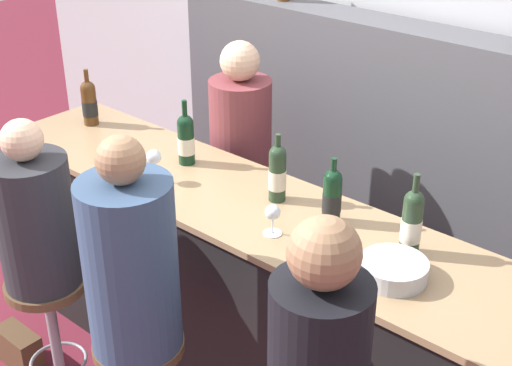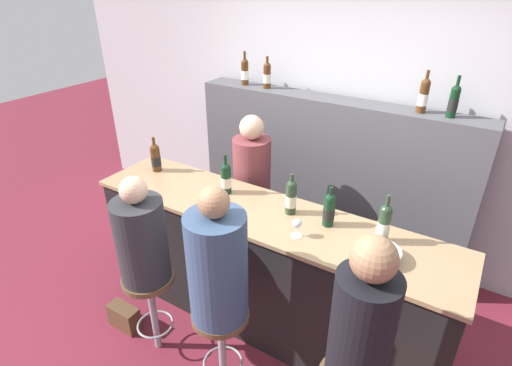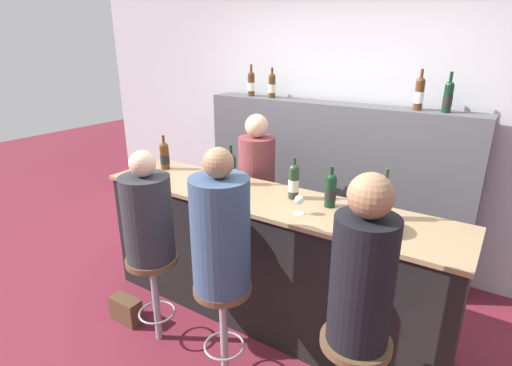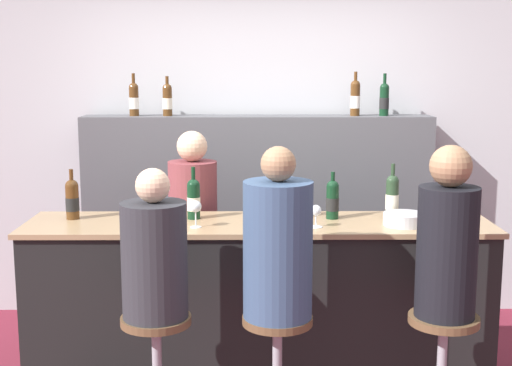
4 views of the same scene
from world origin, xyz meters
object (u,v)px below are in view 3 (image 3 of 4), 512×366
(wine_bottle_counter_3, at_px, (331,190))
(wine_bottle_counter_0, at_px, (165,155))
(metal_bowl, at_px, (380,225))
(bartender, at_px, (257,203))
(bar_stool_left, at_px, (153,276))
(wine_bottle_counter_2, at_px, (294,181))
(wine_bottle_backbar_2, at_px, (419,93))
(wine_bottle_counter_1, at_px, (231,169))
(bar_stool_middle, at_px, (223,306))
(handbag, at_px, (126,309))
(wine_bottle_backbar_0, at_px, (251,84))
(wine_glass_0, at_px, (216,179))
(wine_bottle_counter_4, at_px, (384,199))
(guest_seated_middle, at_px, (220,230))
(wine_bottle_backbar_3, at_px, (448,96))
(bar_stool_right, at_px, (353,363))
(guest_seated_right, at_px, (363,271))
(wine_bottle_backbar_1, at_px, (272,85))
(wine_glass_1, at_px, (299,201))
(guest_seated_left, at_px, (147,214))

(wine_bottle_counter_3, bearing_deg, wine_bottle_counter_0, 180.00)
(metal_bowl, height_order, bartender, bartender)
(bar_stool_left, bearing_deg, wine_bottle_counter_2, 47.53)
(wine_bottle_backbar_2, bearing_deg, wine_bottle_counter_1, -136.58)
(wine_bottle_counter_2, xyz_separation_m, metal_bowl, (0.68, -0.18, -0.09))
(bar_stool_middle, relative_size, handbag, 2.63)
(wine_bottle_backbar_0, bearing_deg, wine_glass_0, -66.96)
(wine_bottle_counter_3, bearing_deg, wine_bottle_backbar_2, 75.36)
(wine_bottle_counter_0, bearing_deg, wine_bottle_counter_2, -0.00)
(wine_bottle_counter_4, height_order, bar_stool_left, wine_bottle_counter_4)
(metal_bowl, distance_m, bar_stool_middle, 1.09)
(bar_stool_left, relative_size, handbag, 2.63)
(wine_bottle_counter_4, relative_size, guest_seated_middle, 0.39)
(wine_bottle_backbar_0, xyz_separation_m, wine_bottle_backbar_3, (1.84, -0.00, -0.00))
(wine_bottle_counter_2, relative_size, wine_bottle_counter_4, 0.92)
(guest_seated_middle, relative_size, handbag, 3.34)
(wine_bottle_backbar_3, distance_m, bartender, 1.80)
(wine_bottle_counter_3, height_order, guest_seated_middle, guest_seated_middle)
(bar_stool_right, relative_size, bartender, 0.45)
(bar_stool_left, relative_size, bar_stool_middle, 1.00)
(wine_bottle_counter_3, relative_size, bar_stool_left, 0.42)
(wine_bottle_counter_3, height_order, bar_stool_left, wine_bottle_counter_3)
(wine_bottle_counter_2, xyz_separation_m, guest_seated_right, (0.77, -0.75, -0.08))
(wine_bottle_backbar_1, xyz_separation_m, wine_bottle_backbar_2, (1.38, -0.00, 0.01))
(bar_stool_left, bearing_deg, wine_bottle_backbar_1, 94.17)
(wine_glass_0, bearing_deg, wine_glass_1, 0.00)
(guest_seated_left, bearing_deg, wine_bottle_counter_3, 37.78)
(wine_bottle_counter_0, distance_m, wine_bottle_counter_1, 0.73)
(guest_seated_right, bearing_deg, wine_bottle_backbar_0, 135.57)
(wine_bottle_backbar_1, height_order, metal_bowl, wine_bottle_backbar_1)
(wine_bottle_counter_1, bearing_deg, wine_bottle_counter_2, 0.00)
(wine_bottle_backbar_3, bearing_deg, wine_bottle_backbar_2, 180.00)
(wine_bottle_backbar_0, relative_size, wine_bottle_backbar_1, 1.07)
(wine_bottle_backbar_3, bearing_deg, wine_bottle_counter_4, -97.02)
(wine_bottle_backbar_3, height_order, bar_stool_right, wine_bottle_backbar_3)
(bar_stool_left, relative_size, guest_seated_left, 0.90)
(wine_bottle_counter_2, height_order, wine_glass_0, wine_bottle_counter_2)
(wine_glass_1, bearing_deg, wine_bottle_counter_2, 125.62)
(wine_bottle_counter_3, distance_m, bar_stool_left, 1.37)
(guest_seated_middle, relative_size, bar_stool_right, 1.27)
(wine_bottle_counter_2, bearing_deg, wine_bottle_counter_0, 180.00)
(wine_bottle_counter_3, relative_size, bar_stool_right, 0.42)
(wine_bottle_counter_1, height_order, wine_glass_1, wine_bottle_counter_1)
(wine_bottle_counter_1, height_order, wine_bottle_counter_4, wine_bottle_counter_4)
(metal_bowl, xyz_separation_m, bartender, (-1.28, 0.61, -0.36))
(handbag, bearing_deg, wine_bottle_counter_0, 107.09)
(wine_bottle_counter_1, bearing_deg, wine_bottle_backbar_1, 104.36)
(wine_bottle_backbar_0, distance_m, bar_stool_left, 2.18)
(wine_bottle_counter_2, distance_m, metal_bowl, 0.71)
(wine_glass_1, height_order, guest_seated_middle, guest_seated_middle)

